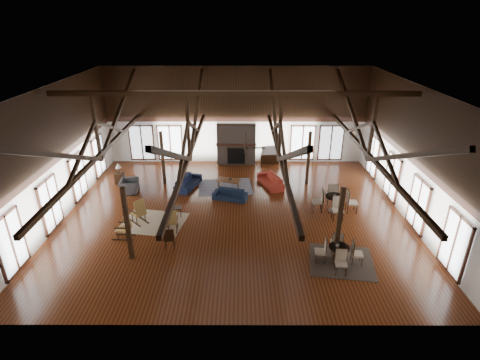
{
  "coord_description": "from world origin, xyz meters",
  "views": [
    {
      "loc": [
        0.29,
        -15.72,
        8.8
      ],
      "look_at": [
        0.25,
        1.0,
        1.35
      ],
      "focal_mm": 28.0,
      "sensor_mm": 36.0,
      "label": 1
    }
  ],
  "objects_px": {
    "coffee_table": "(228,181)",
    "tv_console": "(270,159)",
    "armchair": "(129,186)",
    "sofa_navy_front": "(230,195)",
    "sofa_navy_left": "(188,182)",
    "cafe_table_far": "(335,201)",
    "cafe_table_near": "(339,252)",
    "sofa_orange": "(270,181)"
  },
  "relations": [
    {
      "from": "sofa_navy_front",
      "to": "sofa_navy_left",
      "type": "relative_size",
      "value": 0.86
    },
    {
      "from": "sofa_navy_left",
      "to": "sofa_orange",
      "type": "xyz_separation_m",
      "value": [
        4.55,
        0.24,
        -0.0
      ]
    },
    {
      "from": "armchair",
      "to": "cafe_table_near",
      "type": "relative_size",
      "value": 0.56
    },
    {
      "from": "sofa_navy_left",
      "to": "coffee_table",
      "type": "bearing_deg",
      "value": -73.87
    },
    {
      "from": "armchair",
      "to": "cafe_table_far",
      "type": "height_order",
      "value": "cafe_table_far"
    },
    {
      "from": "coffee_table",
      "to": "tv_console",
      "type": "xyz_separation_m",
      "value": [
        2.55,
        3.78,
        -0.14
      ]
    },
    {
      "from": "sofa_navy_front",
      "to": "armchair",
      "type": "bearing_deg",
      "value": -173.54
    },
    {
      "from": "coffee_table",
      "to": "cafe_table_near",
      "type": "bearing_deg",
      "value": -39.84
    },
    {
      "from": "sofa_navy_left",
      "to": "cafe_table_far",
      "type": "bearing_deg",
      "value": -92.77
    },
    {
      "from": "cafe_table_near",
      "to": "tv_console",
      "type": "xyz_separation_m",
      "value": [
        -1.89,
        10.52,
        -0.18
      ]
    },
    {
      "from": "armchair",
      "to": "cafe_table_near",
      "type": "height_order",
      "value": "cafe_table_near"
    },
    {
      "from": "cafe_table_near",
      "to": "sofa_navy_front",
      "type": "bearing_deg",
      "value": 128.93
    },
    {
      "from": "sofa_navy_left",
      "to": "coffee_table",
      "type": "distance_m",
      "value": 2.23
    },
    {
      "from": "cafe_table_near",
      "to": "cafe_table_far",
      "type": "xyz_separation_m",
      "value": [
        0.77,
        4.05,
        0.09
      ]
    },
    {
      "from": "cafe_table_far",
      "to": "cafe_table_near",
      "type": "bearing_deg",
      "value": -100.7
    },
    {
      "from": "sofa_orange",
      "to": "coffee_table",
      "type": "height_order",
      "value": "sofa_orange"
    },
    {
      "from": "sofa_navy_left",
      "to": "tv_console",
      "type": "xyz_separation_m",
      "value": [
        4.77,
        3.73,
        -0.01
      ]
    },
    {
      "from": "cafe_table_near",
      "to": "cafe_table_far",
      "type": "relative_size",
      "value": 0.85
    },
    {
      "from": "sofa_navy_left",
      "to": "cafe_table_far",
      "type": "height_order",
      "value": "cafe_table_far"
    },
    {
      "from": "sofa_orange",
      "to": "cafe_table_far",
      "type": "relative_size",
      "value": 0.94
    },
    {
      "from": "sofa_orange",
      "to": "tv_console",
      "type": "xyz_separation_m",
      "value": [
        0.22,
        3.49,
        -0.0
      ]
    },
    {
      "from": "sofa_orange",
      "to": "armchair",
      "type": "relative_size",
      "value": 1.98
    },
    {
      "from": "coffee_table",
      "to": "tv_console",
      "type": "bearing_deg",
      "value": 72.84
    },
    {
      "from": "tv_console",
      "to": "armchair",
      "type": "bearing_deg",
      "value": -151.38
    },
    {
      "from": "coffee_table",
      "to": "armchair",
      "type": "distance_m",
      "value": 5.35
    },
    {
      "from": "sofa_navy_front",
      "to": "tv_console",
      "type": "relative_size",
      "value": 1.5
    },
    {
      "from": "sofa_navy_front",
      "to": "tv_console",
      "type": "bearing_deg",
      "value": 80.73
    },
    {
      "from": "coffee_table",
      "to": "armchair",
      "type": "relative_size",
      "value": 1.35
    },
    {
      "from": "coffee_table",
      "to": "tv_console",
      "type": "relative_size",
      "value": 1.19
    },
    {
      "from": "sofa_navy_front",
      "to": "cafe_table_far",
      "type": "relative_size",
      "value": 0.81
    },
    {
      "from": "sofa_orange",
      "to": "sofa_navy_front",
      "type": "bearing_deg",
      "value": -71.86
    },
    {
      "from": "tv_console",
      "to": "coffee_table",
      "type": "bearing_deg",
      "value": -123.97
    },
    {
      "from": "sofa_navy_front",
      "to": "cafe_table_near",
      "type": "distance_m",
      "value": 6.86
    },
    {
      "from": "tv_console",
      "to": "cafe_table_far",
      "type": "bearing_deg",
      "value": -67.7
    },
    {
      "from": "sofa_navy_front",
      "to": "cafe_table_far",
      "type": "xyz_separation_m",
      "value": [
        5.07,
        -1.28,
        0.31
      ]
    },
    {
      "from": "armchair",
      "to": "coffee_table",
      "type": "bearing_deg",
      "value": -88.57
    },
    {
      "from": "sofa_navy_front",
      "to": "coffee_table",
      "type": "distance_m",
      "value": 1.42
    },
    {
      "from": "sofa_navy_front",
      "to": "sofa_navy_left",
      "type": "bearing_deg",
      "value": 163.91
    },
    {
      "from": "sofa_orange",
      "to": "cafe_table_near",
      "type": "relative_size",
      "value": 1.1
    },
    {
      "from": "sofa_navy_left",
      "to": "coffee_table",
      "type": "relative_size",
      "value": 1.47
    },
    {
      "from": "cafe_table_near",
      "to": "tv_console",
      "type": "relative_size",
      "value": 1.58
    },
    {
      "from": "sofa_orange",
      "to": "armchair",
      "type": "distance_m",
      "value": 7.7
    }
  ]
}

